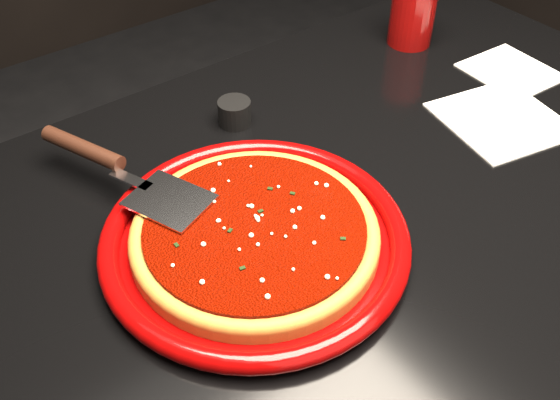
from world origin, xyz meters
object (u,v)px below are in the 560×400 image
Objects in this scene: pizza_server at (124,169)px; cup at (412,14)px; ramekin at (235,112)px; table at (342,359)px; plate at (255,238)px.

cup reaches higher than pizza_server.
pizza_server is 0.21m from ramekin.
table is at bearing -144.05° from cup.
cup is 2.18× the size of ramekin.
cup is at bearing 35.95° from table.
cup reaches higher than ramekin.
ramekin is at bearing -7.11° from pizza_server.
pizza_server is at bearing 142.47° from table.
plate is at bearing -154.75° from cup.
cup reaches higher than table.
plate is at bearing 175.72° from table.
plate is at bearing -118.87° from ramekin.
table is at bearing -4.28° from plate.
ramekin is at bearing 61.13° from plate.
plate is 0.56m from cup.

